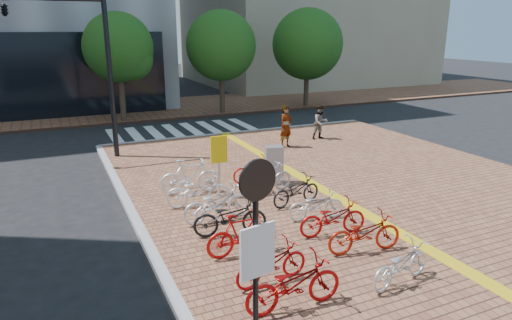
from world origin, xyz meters
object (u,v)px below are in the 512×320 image
bike_0 (294,284)px  pedestrian_b (320,122)px  bike_5 (198,190)px  bike_10 (316,205)px  bike_3 (230,217)px  bike_12 (269,178)px  bike_2 (242,234)px  pedestrian_a (286,126)px  traffic_light_pole (64,41)px  bike_1 (271,263)px  yellow_sign (219,155)px  bike_9 (333,218)px  notice_sign (257,240)px  bike_6 (190,176)px  bike_11 (296,191)px  bike_4 (217,203)px  bike_7 (401,264)px  utility_box (274,165)px  bike_8 (364,233)px  bike_13 (254,169)px

bike_0 → pedestrian_b: pedestrian_b is taller
bike_5 → bike_10: bearing=-121.2°
bike_3 → bike_12: bearing=-32.2°
bike_2 → pedestrian_a: pedestrian_a is taller
bike_2 → traffic_light_pole: bearing=16.2°
bike_1 → pedestrian_a: 11.26m
bike_0 → yellow_sign: size_ratio=1.01×
bike_9 → pedestrian_b: (5.36, 9.06, 0.33)m
pedestrian_b → yellow_sign: yellow_sign is taller
bike_12 → traffic_light_pole: bearing=32.0°
yellow_sign → notice_sign: (-2.02, -7.16, 0.76)m
bike_9 → traffic_light_pole: (-5.40, 9.96, 4.14)m
bike_1 → bike_10: bike_1 is taller
bike_1 → yellow_sign: 5.32m
bike_1 → notice_sign: (-1.24, -1.98, 1.66)m
bike_1 → bike_9: bearing=-66.1°
bike_2 → bike_10: bike_2 is taller
bike_6 → bike_11: bearing=-121.6°
bike_6 → bike_9: bearing=-142.5°
bike_4 → bike_3: bearing=175.1°
bike_12 → traffic_light_pole: (-5.32, 6.52, 4.11)m
bike_12 → bike_7: bearing=173.3°
bike_11 → utility_box: 2.07m
bike_1 → bike_11: size_ratio=1.00×
bike_3 → bike_8: bearing=-119.1°
bike_10 → pedestrian_a: pedestrian_a is taller
bike_12 → pedestrian_b: size_ratio=1.04×
bike_7 → bike_10: bearing=-14.1°
bike_0 → notice_sign: (-1.21, -1.00, 1.59)m
bike_9 → bike_11: bearing=2.9°
bike_3 → bike_12: size_ratio=1.12×
bike_5 → bike_6: size_ratio=0.99×
bike_1 → notice_sign: notice_sign is taller
bike_5 → bike_8: (2.65, -4.35, -0.01)m
bike_8 → utility_box: utility_box is taller
bike_7 → bike_3: bearing=21.7°
bike_0 → bike_7: bearing=-92.0°
bike_5 → bike_9: (2.50, -3.28, -0.02)m
bike_13 → notice_sign: size_ratio=0.49×
utility_box → traffic_light_pole: traffic_light_pole is taller
bike_7 → bike_1: bearing=53.3°
bike_10 → bike_12: bearing=14.4°
bike_1 → bike_8: size_ratio=0.91×
bike_3 → pedestrian_a: (5.51, 7.31, 0.43)m
bike_9 → pedestrian_a: bearing=-12.8°
bike_13 → bike_4: bearing=133.7°
bike_9 → pedestrian_b: size_ratio=1.12×
bike_7 → bike_6: bearing=7.6°
bike_10 → bike_13: 3.68m
utility_box → bike_4: bearing=-142.4°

